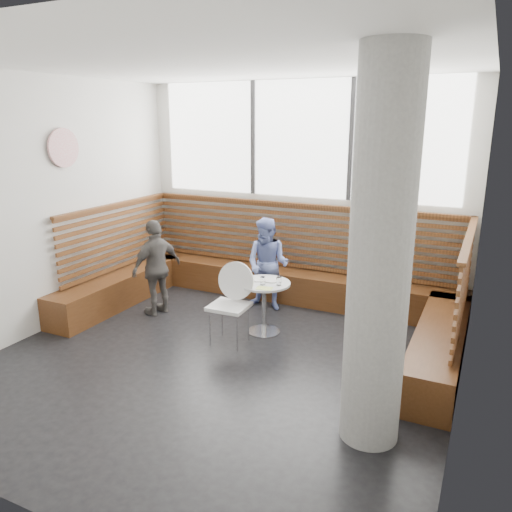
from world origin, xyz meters
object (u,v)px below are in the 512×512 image
at_px(cafe_chair, 232,297).
at_px(child_left, 157,267).
at_px(cafe_table, 264,297).
at_px(child_back, 268,264).
at_px(concrete_column, 380,258).
at_px(adult_man, 384,273).

bearing_deg(cafe_chair, child_left, 163.23).
relative_size(cafe_table, child_back, 0.51).
height_order(concrete_column, child_left, concrete_column).
distance_m(adult_man, child_back, 1.77).
relative_size(concrete_column, cafe_table, 4.71).
relative_size(adult_man, child_left, 1.31).
bearing_deg(cafe_table, child_back, 111.37).
bearing_deg(cafe_chair, concrete_column, -32.63).
bearing_deg(child_back, cafe_chair, -86.47).
xyz_separation_m(adult_man, child_left, (-3.02, -0.42, -0.21)).
bearing_deg(cafe_table, adult_man, 15.83).
bearing_deg(cafe_chair, cafe_table, 56.11).
distance_m(concrete_column, cafe_chair, 2.51).
bearing_deg(concrete_column, child_left, 155.25).
xyz_separation_m(child_back, child_left, (-1.32, -0.83, 0.01)).
height_order(cafe_table, cafe_chair, cafe_chair).
height_order(cafe_chair, child_left, child_left).
height_order(concrete_column, adult_man, concrete_column).
height_order(concrete_column, child_back, concrete_column).
height_order(cafe_chair, adult_man, adult_man).
distance_m(cafe_table, adult_man, 1.50).
xyz_separation_m(concrete_column, adult_man, (-0.33, 1.96, -0.72)).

